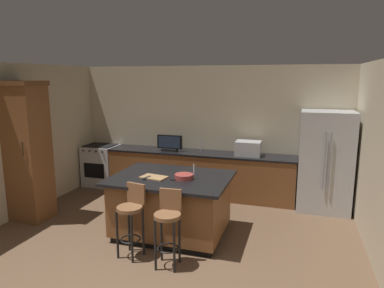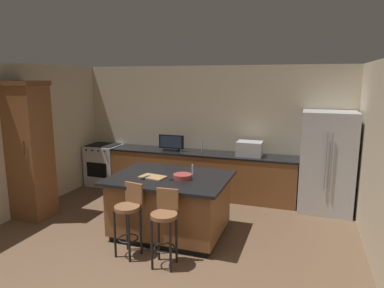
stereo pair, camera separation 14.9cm
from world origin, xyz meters
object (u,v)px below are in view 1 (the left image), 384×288
Objects in this scene: tv_monitor at (170,144)px; cell_phone at (175,179)px; bar_stool_left at (131,214)px; cutting_board at (154,177)px; tv_remote at (147,178)px; range_oven at (101,165)px; cabinet_tower at (27,149)px; bar_stool_right at (168,221)px; fruit_bowl at (184,176)px; microwave at (248,148)px; refrigerator at (325,161)px; kitchen_island at (171,205)px.

tv_monitor is 2.11m from cell_phone.
bar_stool_left reaches higher than cutting_board.
cell_phone is at bearing 3.51° from cutting_board.
tv_monitor is 3.14× the size of tv_remote.
cell_phone is at bearing 27.43° from tv_remote.
range_oven is 1.77m from tv_monitor.
cabinet_tower reaches higher than bar_stool_right.
cutting_board is (-0.44, -0.09, -0.03)m from fruit_bowl.
fruit_bowl is at bearing 10.86° from cutting_board.
microwave is 2.14m from cell_phone.
cabinet_tower reaches higher than tv_monitor.
microwave reaches higher than range_oven.
tv_monitor is at bearing 117.47° from tv_remote.
bar_stool_left is at bearing 167.28° from bar_stool_right.
tv_monitor reaches higher than cell_phone.
tv_monitor is at bearing 110.83° from bar_stool_left.
bar_stool_right is at bearing -55.28° from cutting_board.
bar_stool_right is (-2.00, -2.67, -0.31)m from refrigerator.
cabinet_tower is 2.96m from bar_stool_right.
cutting_board is at bearing -149.40° from kitchen_island.
cell_phone is 0.88× the size of tv_remote.
bar_stool_right is at bearing -50.85° from cell_phone.
microwave is 1.74× the size of fruit_bowl.
tv_remote is at bearing 127.50° from bar_stool_right.
tv_remote reaches higher than cell_phone.
refrigerator reaches higher than microwave.
cutting_board is (-0.33, -0.02, 0.01)m from cell_phone.
bar_stool_left is at bearing -80.29° from tv_monitor.
range_oven is at bearing 139.64° from bar_stool_left.
fruit_bowl is at bearing 56.64° from cell_phone.
refrigerator is 3.40× the size of tv_monitor.
tv_remote is 0.45× the size of cutting_board.
bar_stool_left is 0.67m from tv_remote.
tv_remote is (-0.59, 0.67, 0.33)m from bar_stool_right.
bar_stool_right is 2.62× the size of cutting_board.
tv_monitor is (1.67, -0.05, 0.59)m from range_oven.
kitchen_island is 0.48m from cell_phone.
cabinet_tower is at bearing -93.75° from range_oven.
cutting_board is (2.30, 0.01, -0.28)m from cabinet_tower.
bar_stool_left is 3.59× the size of fruit_bowl.
tv_monitor is 0.54× the size of bar_stool_left.
cell_phone is at bearing -66.72° from tv_monitor.
cabinet_tower is 4.39× the size of tv_monitor.
range_oven is 6.14× the size of cell_phone.
microwave is 3.20× the size of cell_phone.
bar_stool_left is at bearing -109.49° from kitchen_island.
cabinet_tower reaches higher than cell_phone.
kitchen_island is 2.94m from refrigerator.
cutting_board is at bearing 120.64° from bar_stool_right.
kitchen_island is at bearing -68.41° from tv_monitor.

